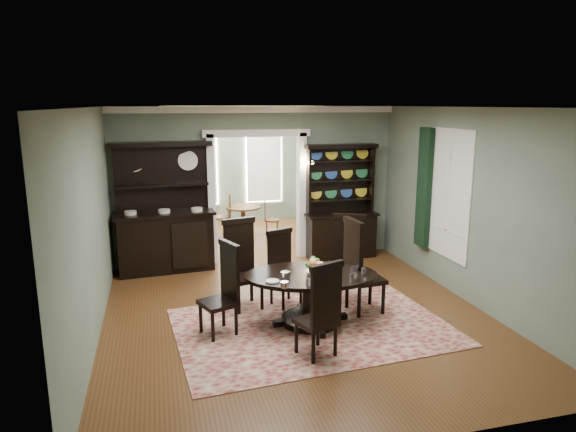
# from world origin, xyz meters

# --- Properties ---
(room) EXTENTS (5.51, 6.01, 3.01)m
(room) POSITION_xyz_m (0.00, 0.04, 1.58)
(room) COLOR brown
(room) RESTS_ON ground
(parlor) EXTENTS (3.51, 3.50, 3.01)m
(parlor) POSITION_xyz_m (0.00, 5.53, 1.52)
(parlor) COLOR brown
(parlor) RESTS_ON ground
(doorway_trim) EXTENTS (2.08, 0.25, 2.57)m
(doorway_trim) POSITION_xyz_m (0.00, 3.00, 1.62)
(doorway_trim) COLOR white
(doorway_trim) RESTS_ON floor
(right_window) EXTENTS (0.15, 1.47, 2.12)m
(right_window) POSITION_xyz_m (2.69, 0.93, 1.60)
(right_window) COLOR white
(right_window) RESTS_ON wall_right
(wall_sconce) EXTENTS (0.27, 0.21, 0.21)m
(wall_sconce) POSITION_xyz_m (0.95, 2.85, 1.89)
(wall_sconce) COLOR gold
(wall_sconce) RESTS_ON back_wall_right
(rug) EXTENTS (3.90, 2.82, 0.01)m
(rug) POSITION_xyz_m (0.10, -0.39, 0.01)
(rug) COLOR maroon
(rug) RESTS_ON floor
(dining_table) EXTENTS (2.04, 2.00, 0.73)m
(dining_table) POSITION_xyz_m (0.11, -0.25, 0.51)
(dining_table) COLOR black
(dining_table) RESTS_ON rug
(centerpiece) EXTENTS (1.43, 0.92, 0.24)m
(centerpiece) POSITION_xyz_m (0.19, -0.29, 0.80)
(centerpiece) COLOR white
(centerpiece) RESTS_ON dining_table
(chair_far_left) EXTENTS (0.60, 0.58, 1.36)m
(chair_far_left) POSITION_xyz_m (-0.71, 0.65, 0.72)
(chair_far_left) COLOR black
(chair_far_left) RESTS_ON rug
(chair_far_mid) EXTENTS (0.55, 0.54, 1.18)m
(chair_far_mid) POSITION_xyz_m (-0.09, 0.58, 0.62)
(chair_far_mid) COLOR black
(chair_far_mid) RESTS_ON rug
(chair_far_right) EXTENTS (0.65, 0.63, 1.36)m
(chair_far_right) POSITION_xyz_m (0.97, 0.54, 0.71)
(chair_far_right) COLOR black
(chair_far_right) RESTS_ON rug
(chair_end_left) EXTENTS (0.58, 0.59, 1.26)m
(chair_end_left) POSITION_xyz_m (-1.09, -0.24, 0.66)
(chair_end_left) COLOR black
(chair_end_left) RESTS_ON rug
(chair_end_right) EXTENTS (0.55, 0.57, 1.43)m
(chair_end_right) POSITION_xyz_m (0.90, -0.05, 0.75)
(chair_end_right) COLOR black
(chair_end_right) RESTS_ON rug
(chair_near) EXTENTS (0.58, 0.57, 1.24)m
(chair_near) POSITION_xyz_m (-0.06, -1.27, 0.65)
(chair_near) COLOR black
(chair_near) RESTS_ON rug
(sideboard) EXTENTS (1.86, 0.79, 2.38)m
(sideboard) POSITION_xyz_m (-1.80, 2.72, 0.83)
(sideboard) COLOR black
(sideboard) RESTS_ON floor
(welsh_dresser) EXTENTS (1.46, 0.55, 2.27)m
(welsh_dresser) POSITION_xyz_m (1.65, 2.75, 0.82)
(welsh_dresser) COLOR black
(welsh_dresser) RESTS_ON floor
(parlor_table) EXTENTS (0.80, 0.80, 0.74)m
(parlor_table) POSITION_xyz_m (-0.01, 4.68, 0.49)
(parlor_table) COLOR brown
(parlor_table) RESTS_ON parlor_floor
(parlor_chair_left) EXTENTS (0.44, 0.44, 1.05)m
(parlor_chair_left) POSITION_xyz_m (-0.44, 4.76, 0.56)
(parlor_chair_left) COLOR brown
(parlor_chair_left) RESTS_ON parlor_floor
(parlor_chair_right) EXTENTS (0.38, 0.37, 0.85)m
(parlor_chair_right) POSITION_xyz_m (0.59, 4.59, 0.45)
(parlor_chair_right) COLOR brown
(parlor_chair_right) RESTS_ON parlor_floor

